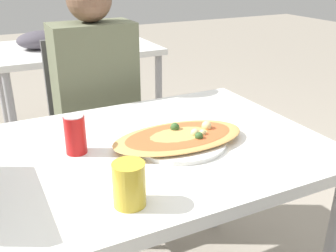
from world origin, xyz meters
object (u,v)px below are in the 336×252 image
soda_can (75,134)px  drink_glass (129,184)px  person_seated (97,94)px  pizza_main (179,138)px  chair_far_seated (93,124)px  dining_table (159,164)px

soda_can → drink_glass: bearing=-82.4°
person_seated → pizza_main: size_ratio=2.70×
chair_far_seated → drink_glass: (-0.20, -1.04, 0.26)m
chair_far_seated → drink_glass: 1.09m
pizza_main → drink_glass: bearing=-137.2°
person_seated → soda_can: (-0.24, -0.58, 0.07)m
soda_can → pizza_main: bearing=-15.0°
dining_table → chair_far_seated: bearing=91.5°
person_seated → drink_glass: bearing=78.0°
person_seated → soda_can: bearing=67.3°
dining_table → person_seated: bearing=91.8°
person_seated → soda_can: 0.63m
dining_table → pizza_main: 0.12m
person_seated → drink_glass: 0.94m
drink_glass → person_seated: bearing=78.0°
person_seated → pizza_main: person_seated is taller
person_seated → drink_glass: (-0.20, -0.92, 0.07)m
dining_table → drink_glass: 0.39m
chair_far_seated → soda_can: bearing=70.9°
dining_table → drink_glass: (-0.22, -0.29, 0.14)m
pizza_main → drink_glass: (-0.28, -0.26, 0.04)m
chair_far_seated → pizza_main: (0.08, -0.78, 0.23)m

